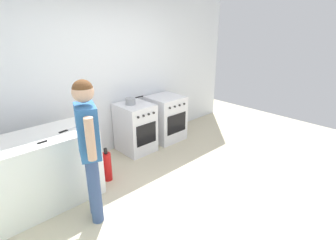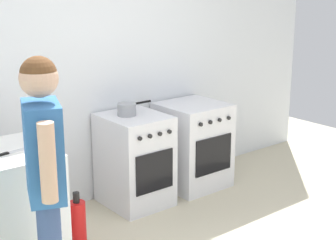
# 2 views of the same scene
# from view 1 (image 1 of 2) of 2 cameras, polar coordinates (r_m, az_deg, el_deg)

# --- Properties ---
(ground_plane) EXTENTS (8.00, 8.00, 0.00)m
(ground_plane) POSITION_cam_1_polar(r_m,az_deg,el_deg) (3.56, 4.40, -16.67)
(ground_plane) COLOR beige
(back_wall) EXTENTS (6.00, 0.10, 2.60)m
(back_wall) POSITION_cam_1_polar(r_m,az_deg,el_deg) (4.46, -14.17, 8.98)
(back_wall) COLOR silver
(back_wall) RESTS_ON ground
(counter_unit) EXTENTS (1.30, 0.70, 0.90)m
(counter_unit) POSITION_cam_1_polar(r_m,az_deg,el_deg) (3.60, -25.85, -9.89)
(counter_unit) COLOR white
(counter_unit) RESTS_ON ground
(oven_left) EXTENTS (0.53, 0.62, 0.85)m
(oven_left) POSITION_cam_1_polar(r_m,az_deg,el_deg) (4.58, -7.11, -1.67)
(oven_left) COLOR silver
(oven_left) RESTS_ON ground
(oven_right) EXTENTS (0.61, 0.62, 0.85)m
(oven_right) POSITION_cam_1_polar(r_m,az_deg,el_deg) (5.00, -0.56, 0.45)
(oven_right) COLOR silver
(oven_right) RESTS_ON ground
(pot) EXTENTS (0.35, 0.17, 0.11)m
(pot) POSITION_cam_1_polar(r_m,az_deg,el_deg) (4.43, -8.15, 4.09)
(pot) COLOR gray
(pot) RESTS_ON oven_left
(knife_paring) EXTENTS (0.21, 0.03, 0.01)m
(knife_paring) POSITION_cam_1_polar(r_m,az_deg,el_deg) (3.20, -26.24, -4.52)
(knife_paring) COLOR silver
(knife_paring) RESTS_ON counter_unit
(knife_chef) EXTENTS (0.31, 0.08, 0.01)m
(knife_chef) POSITION_cam_1_polar(r_m,az_deg,el_deg) (3.46, -20.64, -1.91)
(knife_chef) COLOR silver
(knife_chef) RESTS_ON counter_unit
(person) EXTENTS (0.31, 0.54, 1.63)m
(person) POSITION_cam_1_polar(r_m,az_deg,el_deg) (2.89, -16.90, -4.42)
(person) COLOR #384C7A
(person) RESTS_ON ground
(fire_extinguisher) EXTENTS (0.13, 0.13, 0.50)m
(fire_extinguisher) POSITION_cam_1_polar(r_m,az_deg,el_deg) (3.89, -13.14, -9.78)
(fire_extinguisher) COLOR red
(fire_extinguisher) RESTS_ON ground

